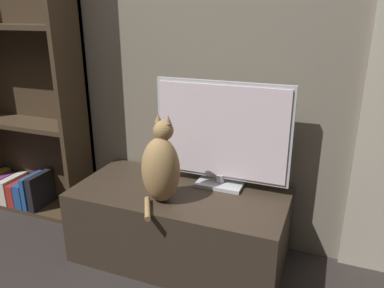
# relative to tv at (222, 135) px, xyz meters

# --- Properties ---
(wall_back) EXTENTS (4.80, 0.05, 2.60)m
(wall_back) POSITION_rel_tv_xyz_m (-0.18, 0.17, 0.59)
(wall_back) COLOR #756B5B
(wall_back) RESTS_ON ground_plane
(tv_stand) EXTENTS (1.15, 0.56, 0.41)m
(tv_stand) POSITION_rel_tv_xyz_m (-0.18, -0.15, -0.50)
(tv_stand) COLOR #33281E
(tv_stand) RESTS_ON ground_plane
(tv) EXTENTS (0.74, 0.15, 0.58)m
(tv) POSITION_rel_tv_xyz_m (0.00, 0.00, 0.00)
(tv) COLOR #B7B7BC
(tv) RESTS_ON tv_stand
(cat) EXTENTS (0.22, 0.32, 0.45)m
(cat) POSITION_rel_tv_xyz_m (-0.23, -0.27, -0.12)
(cat) COLOR #997547
(cat) RESTS_ON tv_stand
(bookshelf) EXTENTS (0.85, 0.28, 1.88)m
(bookshelf) POSITION_rel_tv_xyz_m (-1.38, 0.05, 0.12)
(bookshelf) COLOR #3D2D1E
(bookshelf) RESTS_ON ground_plane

